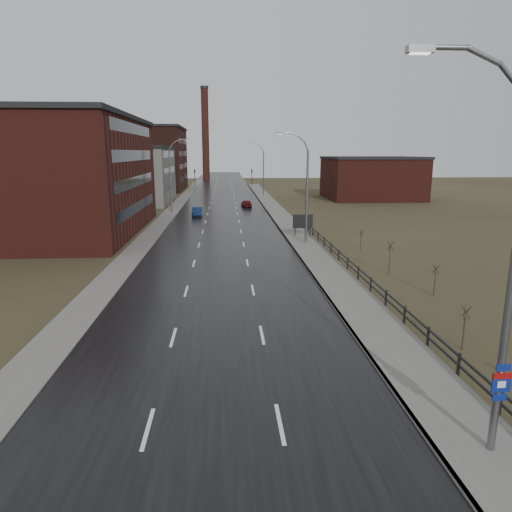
{
  "coord_description": "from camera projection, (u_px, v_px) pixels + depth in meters",
  "views": [
    {
      "loc": [
        0.5,
        -10.25,
        9.4
      ],
      "look_at": [
        2.36,
        17.67,
        3.0
      ],
      "focal_mm": 32.0,
      "sensor_mm": 36.0,
      "label": 1
    }
  ],
  "objects": [
    {
      "name": "road",
      "position": [
        223.0,
        214.0,
        70.38
      ],
      "size": [
        14.0,
        300.0,
        0.06
      ],
      "primitive_type": "cube",
      "color": "black",
      "rests_on": "ground"
    },
    {
      "name": "sidewalk_right",
      "position": [
        305.0,
        245.0,
        46.61
      ],
      "size": [
        3.2,
        180.0,
        0.18
      ],
      "primitive_type": "cube",
      "color": "#595651",
      "rests_on": "ground"
    },
    {
      "name": "curb_right",
      "position": [
        291.0,
        245.0,
        46.51
      ],
      "size": [
        0.16,
        180.0,
        0.18
      ],
      "primitive_type": "cube",
      "color": "slate",
      "rests_on": "ground"
    },
    {
      "name": "sidewalk_left",
      "position": [
        169.0,
        214.0,
        69.84
      ],
      "size": [
        2.4,
        260.0,
        0.12
      ],
      "primitive_type": "cube",
      "color": "#595651",
      "rests_on": "ground"
    },
    {
      "name": "warehouse_near",
      "position": [
        40.0,
        175.0,
        52.93
      ],
      "size": [
        22.44,
        28.56,
        13.5
      ],
      "color": "#471914",
      "rests_on": "ground"
    },
    {
      "name": "warehouse_mid",
      "position": [
        127.0,
        175.0,
        85.56
      ],
      "size": [
        16.32,
        20.4,
        10.5
      ],
      "color": "slate",
      "rests_on": "ground"
    },
    {
      "name": "warehouse_far",
      "position": [
        131.0,
        159.0,
        113.86
      ],
      "size": [
        26.52,
        24.48,
        15.5
      ],
      "color": "#331611",
      "rests_on": "ground"
    },
    {
      "name": "building_right",
      "position": [
        372.0,
        178.0,
        92.8
      ],
      "size": [
        18.36,
        16.32,
        8.5
      ],
      "color": "#471914",
      "rests_on": "ground"
    },
    {
      "name": "smokestack",
      "position": [
        205.0,
        133.0,
        154.09
      ],
      "size": [
        2.7,
        2.7,
        30.7
      ],
      "color": "#331611",
      "rests_on": "ground"
    },
    {
      "name": "streetlight_main",
      "position": [
        503.0,
        270.0,
        13.17
      ],
      "size": [
        3.91,
        0.29,
        12.11
      ],
      "color": "slate",
      "rests_on": "ground"
    },
    {
      "name": "streetlight_right_mid",
      "position": [
        304.0,
        188.0,
        46.29
      ],
      "size": [
        3.36,
        0.28,
        11.35
      ],
      "color": "slate",
      "rests_on": "ground"
    },
    {
      "name": "streetlight_left",
      "position": [
        172.0,
        175.0,
        70.53
      ],
      "size": [
        3.36,
        0.28,
        11.35
      ],
      "color": "slate",
      "rests_on": "ground"
    },
    {
      "name": "streetlight_right_far",
      "position": [
        262.0,
        169.0,
        98.82
      ],
      "size": [
        3.36,
        0.28,
        11.35
      ],
      "color": "slate",
      "rests_on": "ground"
    },
    {
      "name": "guardrail",
      "position": [
        374.0,
        286.0,
        30.35
      ],
      "size": [
        0.1,
        53.05,
        1.1
      ],
      "color": "black",
      "rests_on": "ground"
    },
    {
      "name": "shrub_c",
      "position": [
        464.0,
        326.0,
        21.95
      ],
      "size": [
        0.54,
        0.56,
        2.26
      ],
      "color": "#382D23",
      "rests_on": "ground"
    },
    {
      "name": "shrub_d",
      "position": [
        435.0,
        279.0,
        30.35
      ],
      "size": [
        0.51,
        0.54,
        2.13
      ],
      "color": "#382D23",
      "rests_on": "ground"
    },
    {
      "name": "shrub_e",
      "position": [
        390.0,
        257.0,
        35.53
      ],
      "size": [
        0.63,
        0.67,
        2.69
      ],
      "color": "#382D23",
      "rests_on": "ground"
    },
    {
      "name": "shrub_f",
      "position": [
        361.0,
        239.0,
        44.32
      ],
      "size": [
        0.49,
        0.52,
        2.06
      ],
      "color": "#382D23",
      "rests_on": "ground"
    },
    {
      "name": "billboard",
      "position": [
        303.0,
        222.0,
        51.0
      ],
      "size": [
        2.23,
        0.17,
        2.6
      ],
      "color": "black",
      "rests_on": "ground"
    },
    {
      "name": "traffic_light_left",
      "position": [
        195.0,
        170.0,
        127.21
      ],
      "size": [
        0.58,
        2.73,
        5.3
      ],
      "color": "black",
      "rests_on": "ground"
    },
    {
      "name": "traffic_light_right",
      "position": [
        252.0,
        169.0,
        128.24
      ],
      "size": [
        0.58,
        2.73,
        5.3
      ],
      "color": "black",
      "rests_on": "ground"
    },
    {
      "name": "car_near",
      "position": [
        197.0,
        212.0,
        67.64
      ],
      "size": [
        1.42,
        4.08,
        1.34
      ],
      "primitive_type": "imported",
      "rotation": [
        0.0,
        0.0,
        0.0
      ],
      "color": "#0E2047",
      "rests_on": "ground"
    },
    {
      "name": "car_far",
      "position": [
        246.0,
        204.0,
        78.78
      ],
      "size": [
        1.88,
        3.95,
        1.3
      ],
      "primitive_type": "imported",
      "rotation": [
        0.0,
        0.0,
        3.23
      ],
      "color": "#4A0C0C",
      "rests_on": "ground"
    }
  ]
}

